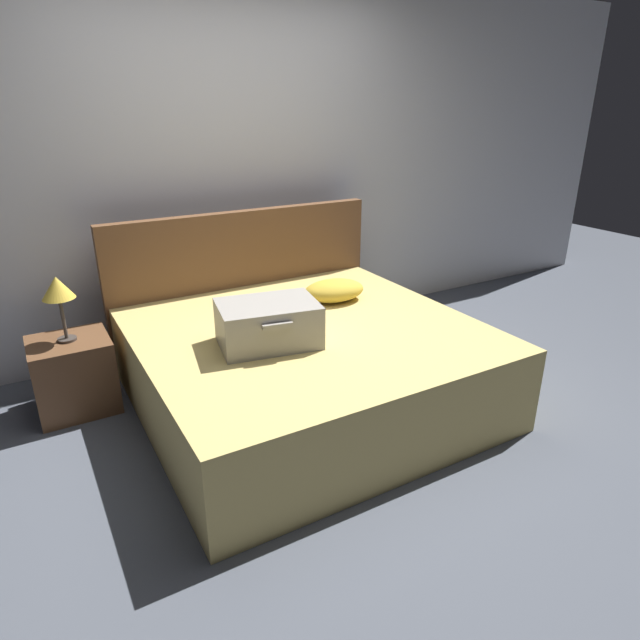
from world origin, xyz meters
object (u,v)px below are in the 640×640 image
(bed, at_px, (309,367))
(hard_case_large, at_px, (268,323))
(pillow_near_headboard, at_px, (334,290))
(nightstand, at_px, (74,375))
(table_lamp, at_px, (58,290))

(bed, height_order, hard_case_large, hard_case_large)
(pillow_near_headboard, height_order, nightstand, pillow_near_headboard)
(nightstand, bearing_deg, bed, -27.89)
(bed, bearing_deg, nightstand, 152.11)
(bed, bearing_deg, table_lamp, 152.11)
(hard_case_large, height_order, pillow_near_headboard, hard_case_large)
(hard_case_large, relative_size, pillow_near_headboard, 1.41)
(bed, xyz_separation_m, table_lamp, (-1.23, 0.65, 0.50))
(nightstand, relative_size, table_lamp, 1.16)
(hard_case_large, height_order, nightstand, hard_case_large)
(pillow_near_headboard, bearing_deg, bed, -138.90)
(pillow_near_headboard, distance_m, table_lamp, 1.65)
(hard_case_large, relative_size, nightstand, 1.30)
(pillow_near_headboard, distance_m, nightstand, 1.67)
(bed, xyz_separation_m, nightstand, (-1.23, 0.65, -0.03))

